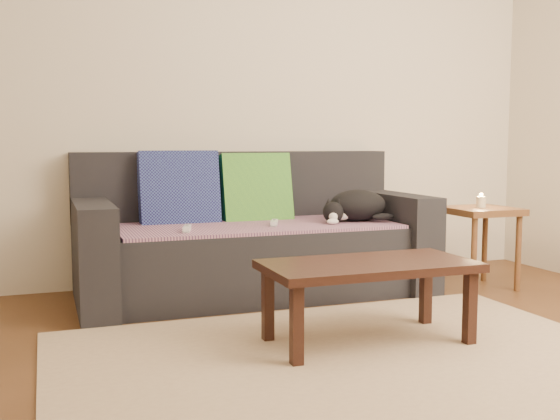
{
  "coord_description": "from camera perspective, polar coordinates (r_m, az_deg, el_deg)",
  "views": [
    {
      "loc": [
        -1.2,
        -2.24,
        0.92
      ],
      "look_at": [
        0.05,
        1.2,
        0.55
      ],
      "focal_mm": 42.0,
      "sensor_mm": 36.0,
      "label": 1
    }
  ],
  "objects": [
    {
      "name": "ground",
      "position": [
        2.71,
        7.94,
        -14.17
      ],
      "size": [
        4.5,
        4.5,
        0.0
      ],
      "primitive_type": "plane",
      "color": "brown",
      "rests_on": "ground"
    },
    {
      "name": "cushion_green",
      "position": [
        4.2,
        -2.1,
        1.8
      ],
      "size": [
        0.45,
        0.21,
        0.47
      ],
      "primitive_type": "cube",
      "rotation": [
        -0.22,
        0.0,
        0.0
      ],
      "color": "#0B4A2F",
      "rests_on": "throw_blanket"
    },
    {
      "name": "cushion_navy",
      "position": [
        4.07,
        -8.77,
        1.62
      ],
      "size": [
        0.49,
        0.21,
        0.5
      ],
      "primitive_type": "cube",
      "rotation": [
        -0.18,
        0.0,
        0.0
      ],
      "color": "#131046",
      "rests_on": "throw_blanket"
    },
    {
      "name": "throw_blanket",
      "position": [
        3.94,
        -2.07,
        -1.37
      ],
      "size": [
        1.66,
        0.74,
        0.02
      ],
      "primitive_type": "cube",
      "color": "#452B51",
      "rests_on": "sofa"
    },
    {
      "name": "side_table",
      "position": [
        4.36,
        17.05,
        -0.98
      ],
      "size": [
        0.41,
        0.41,
        0.52
      ],
      "color": "brown",
      "rests_on": "ground"
    },
    {
      "name": "candle",
      "position": [
        4.35,
        17.1,
        0.7
      ],
      "size": [
        0.06,
        0.06,
        0.09
      ],
      "color": "beige",
      "rests_on": "side_table"
    },
    {
      "name": "coffee_table",
      "position": [
        3.03,
        7.71,
        -5.38
      ],
      "size": [
        0.96,
        0.48,
        0.39
      ],
      "color": "black",
      "rests_on": "rug"
    },
    {
      "name": "sofa",
      "position": [
        4.05,
        -2.47,
        -2.92
      ],
      "size": [
        2.1,
        0.94,
        0.87
      ],
      "color": "#232328",
      "rests_on": "ground"
    },
    {
      "name": "rug",
      "position": [
        2.83,
        6.48,
        -13.12
      ],
      "size": [
        2.5,
        1.8,
        0.01
      ],
      "primitive_type": "cube",
      "color": "tan",
      "rests_on": "ground"
    },
    {
      "name": "wii_remote_a",
      "position": [
        3.65,
        -8.1,
        -1.61
      ],
      "size": [
        0.08,
        0.15,
        0.03
      ],
      "primitive_type": "cube",
      "rotation": [
        0.0,
        0.0,
        1.28
      ],
      "color": "white",
      "rests_on": "throw_blanket"
    },
    {
      "name": "back_wall",
      "position": [
        4.43,
        -4.22,
        10.68
      ],
      "size": [
        4.5,
        0.04,
        2.6
      ],
      "primitive_type": "cube",
      "color": "beige",
      "rests_on": "ground"
    },
    {
      "name": "cat",
      "position": [
        4.11,
        6.6,
        0.33
      ],
      "size": [
        0.49,
        0.38,
        0.2
      ],
      "rotation": [
        0.0,
        0.0,
        -0.33
      ],
      "color": "black",
      "rests_on": "throw_blanket"
    },
    {
      "name": "wii_remote_b",
      "position": [
        3.87,
        -0.5,
        -1.13
      ],
      "size": [
        0.09,
        0.15,
        0.03
      ],
      "primitive_type": "cube",
      "rotation": [
        0.0,
        0.0,
        1.17
      ],
      "color": "white",
      "rests_on": "throw_blanket"
    }
  ]
}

